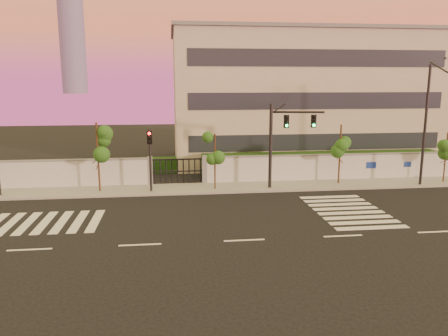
# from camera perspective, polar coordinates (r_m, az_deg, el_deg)

# --- Properties ---
(ground) EXTENTS (120.00, 120.00, 0.00)m
(ground) POSITION_cam_1_polar(r_m,az_deg,el_deg) (21.52, 2.66, -9.42)
(ground) COLOR black
(ground) RESTS_ON ground
(sidewalk) EXTENTS (60.00, 3.00, 0.15)m
(sidewalk) POSITION_cam_1_polar(r_m,az_deg,el_deg) (31.45, -0.52, -2.59)
(sidewalk) COLOR gray
(sidewalk) RESTS_ON ground
(perimeter_wall) EXTENTS (60.00, 0.36, 2.20)m
(perimeter_wall) POSITION_cam_1_polar(r_m,az_deg,el_deg) (32.70, -0.63, -0.27)
(perimeter_wall) COLOR #B5B8BD
(perimeter_wall) RESTS_ON ground
(hedge_row) EXTENTS (41.00, 4.25, 1.80)m
(hedge_row) POSITION_cam_1_polar(r_m,az_deg,el_deg) (35.54, 0.58, 0.25)
(hedge_row) COLOR black
(hedge_row) RESTS_ON ground
(institutional_building) EXTENTS (24.40, 12.40, 12.25)m
(institutional_building) POSITION_cam_1_polar(r_m,az_deg,el_deg) (43.66, 9.70, 9.19)
(institutional_building) COLOR #B4AA98
(institutional_building) RESTS_ON ground
(road_markings) EXTENTS (57.00, 7.62, 0.02)m
(road_markings) POSITION_cam_1_polar(r_m,az_deg,el_deg) (24.86, -2.41, -6.52)
(road_markings) COLOR silver
(road_markings) RESTS_ON ground
(street_tree_c) EXTENTS (1.62, 1.29, 4.90)m
(street_tree_c) POSITION_cam_1_polar(r_m,az_deg,el_deg) (30.83, -16.18, 3.36)
(street_tree_c) COLOR #382314
(street_tree_c) RESTS_ON ground
(street_tree_d) EXTENTS (1.40, 1.12, 4.04)m
(street_tree_d) POSITION_cam_1_polar(r_m,az_deg,el_deg) (30.40, -1.17, 2.50)
(street_tree_d) COLOR #382314
(street_tree_d) RESTS_ON ground
(street_tree_e) EXTENTS (1.54, 1.22, 4.50)m
(street_tree_e) POSITION_cam_1_polar(r_m,az_deg,el_deg) (33.19, 15.00, 3.45)
(street_tree_e) COLOR #382314
(street_tree_e) RESTS_ON ground
(street_tree_f) EXTENTS (1.32, 1.05, 3.88)m
(street_tree_f) POSITION_cam_1_polar(r_m,az_deg,el_deg) (36.58, 27.08, 2.57)
(street_tree_f) COLOR #382314
(street_tree_f) RESTS_ON ground
(traffic_signal_main) EXTENTS (3.83, 0.88, 6.09)m
(traffic_signal_main) POSITION_cam_1_polar(r_m,az_deg,el_deg) (30.92, 7.52, 4.18)
(traffic_signal_main) COLOR black
(traffic_signal_main) RESTS_ON ground
(traffic_signal_secondary) EXTENTS (0.35, 0.34, 4.49)m
(traffic_signal_secondary) POSITION_cam_1_polar(r_m,az_deg,el_deg) (30.06, -9.64, 2.00)
(traffic_signal_secondary) COLOR black
(traffic_signal_secondary) RESTS_ON ground
(streetlight_east) EXTENTS (0.55, 2.21, 9.17)m
(streetlight_east) POSITION_cam_1_polar(r_m,az_deg,el_deg) (34.43, 25.02, 5.80)
(streetlight_east) COLOR black
(streetlight_east) RESTS_ON ground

